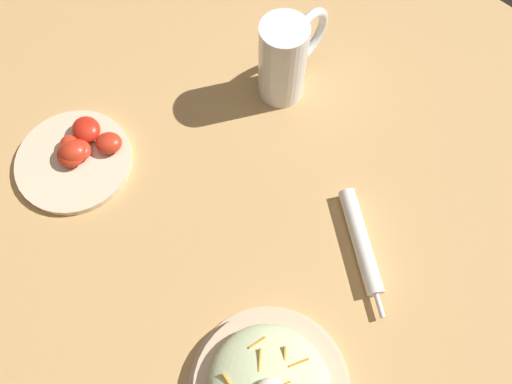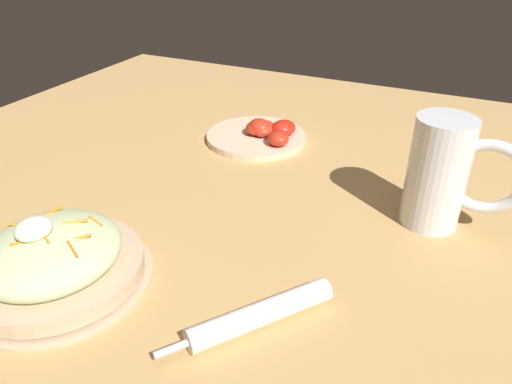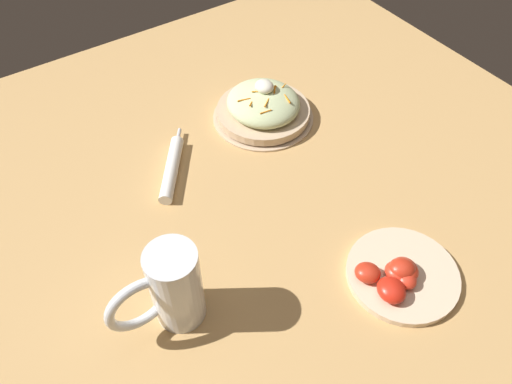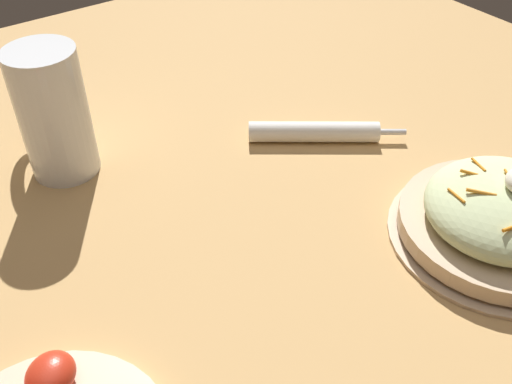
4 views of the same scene
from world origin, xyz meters
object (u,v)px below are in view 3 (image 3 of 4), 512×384
beer_mug (173,291)px  napkin_roll (172,168)px  tomato_plate (399,275)px  salad_plate (263,107)px

beer_mug → napkin_roll: (-0.29, 0.14, -0.06)m
beer_mug → tomato_plate: (0.16, 0.35, -0.06)m
tomato_plate → napkin_roll: bearing=-155.2°
beer_mug → tomato_plate: bearing=65.9°
salad_plate → tomato_plate: 0.49m
napkin_roll → tomato_plate: size_ratio=0.91×
salad_plate → tomato_plate: bearing=-5.8°
salad_plate → tomato_plate: size_ratio=1.18×
salad_plate → napkin_roll: salad_plate is taller
salad_plate → beer_mug: size_ratio=1.44×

